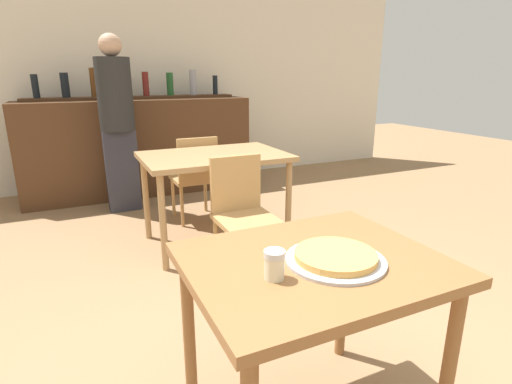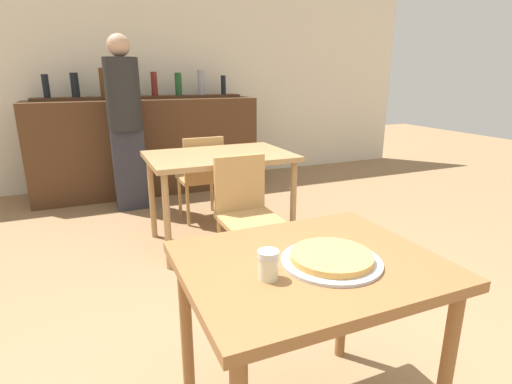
{
  "view_description": "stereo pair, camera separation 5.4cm",
  "coord_description": "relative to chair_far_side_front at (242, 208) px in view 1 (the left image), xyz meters",
  "views": [
    {
      "loc": [
        -0.74,
        -1.1,
        1.39
      ],
      "look_at": [
        0.03,
        0.55,
        0.85
      ],
      "focal_mm": 28.0,
      "sensor_mm": 36.0,
      "label": 1
    },
    {
      "loc": [
        -0.69,
        -1.12,
        1.39
      ],
      "look_at": [
        0.03,
        0.55,
        0.85
      ],
      "focal_mm": 28.0,
      "sensor_mm": 36.0,
      "label": 2
    }
  ],
  "objects": [
    {
      "name": "dining_table_far",
      "position": [
        0.0,
        0.56,
        0.2
      ],
      "size": [
        1.15,
        0.78,
        0.77
      ],
      "color": "#A87F51",
      "rests_on": "ground_plane"
    },
    {
      "name": "chair_far_side_front",
      "position": [
        0.0,
        0.0,
        0.0
      ],
      "size": [
        0.4,
        0.4,
        0.84
      ],
      "color": "tan",
      "rests_on": "ground_plane"
    },
    {
      "name": "dining_table_near",
      "position": [
        -0.3,
        -1.38,
        0.17
      ],
      "size": [
        0.91,
        0.74,
        0.75
      ],
      "color": "brown",
      "rests_on": "ground_plane"
    },
    {
      "name": "wall_back",
      "position": [
        -0.3,
        2.88,
        0.92
      ],
      "size": [
        8.0,
        0.05,
        2.8
      ],
      "color": "silver",
      "rests_on": "ground_plane"
    },
    {
      "name": "person_standing",
      "position": [
        -0.59,
        1.8,
        0.48
      ],
      "size": [
        0.34,
        0.34,
        1.77
      ],
      "color": "#2D2D38",
      "rests_on": "ground_plane"
    },
    {
      "name": "bar_counter",
      "position": [
        -0.3,
        2.38,
        0.08
      ],
      "size": [
        2.6,
        0.56,
        1.12
      ],
      "color": "#4C2D19",
      "rests_on": "ground_plane"
    },
    {
      "name": "chair_far_side_back",
      "position": [
        0.0,
        1.13,
        0.0
      ],
      "size": [
        0.4,
        0.4,
        0.84
      ],
      "rotation": [
        0.0,
        0.0,
        3.14
      ],
      "color": "tan",
      "rests_on": "ground_plane"
    },
    {
      "name": "cheese_shaker",
      "position": [
        -0.5,
        -1.44,
        0.32
      ],
      "size": [
        0.07,
        0.07,
        0.1
      ],
      "color": "beige",
      "rests_on": "dining_table_near"
    },
    {
      "name": "pizza_tray",
      "position": [
        -0.25,
        -1.43,
        0.29
      ],
      "size": [
        0.36,
        0.36,
        0.04
      ],
      "color": "#B7B7BC",
      "rests_on": "dining_table_near"
    },
    {
      "name": "bar_back_shelf",
      "position": [
        -0.3,
        2.52,
        0.72
      ],
      "size": [
        2.39,
        0.24,
        0.35
      ],
      "color": "#4C2D19",
      "rests_on": "bar_counter"
    }
  ]
}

